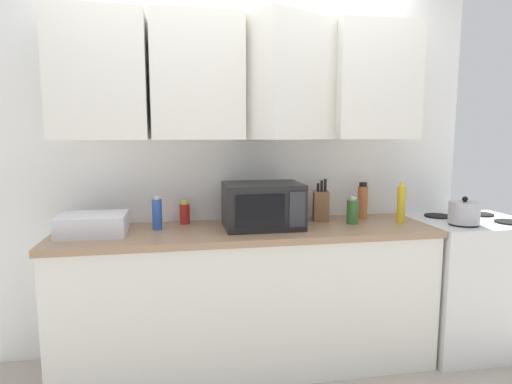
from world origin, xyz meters
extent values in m
cube|color=white|center=(0.00, 0.03, 1.30)|extent=(3.21, 0.06, 2.60)
cube|color=white|center=(-0.87, -0.15, 1.83)|extent=(0.56, 0.33, 0.75)
cube|color=white|center=(-0.29, -0.15, 1.83)|extent=(0.56, 0.33, 0.75)
cube|color=white|center=(0.29, -0.20, 1.83)|extent=(0.65, 0.56, 0.75)
cube|color=white|center=(0.87, -0.15, 1.83)|extent=(0.56, 0.33, 0.75)
cube|color=white|center=(0.00, -0.30, 0.43)|extent=(2.31, 0.60, 0.86)
cube|color=#9E7A5B|center=(0.00, -0.30, 0.88)|extent=(2.34, 0.63, 0.04)
cube|color=silver|center=(1.56, -0.32, 0.45)|extent=(0.76, 0.64, 0.90)
cylinder|color=black|center=(1.39, -0.46, 0.91)|extent=(0.18, 0.18, 0.01)
cylinder|color=black|center=(1.73, -0.46, 0.91)|extent=(0.18, 0.18, 0.01)
cylinder|color=black|center=(1.39, -0.18, 0.91)|extent=(0.18, 0.18, 0.01)
cylinder|color=black|center=(1.73, -0.18, 0.91)|extent=(0.18, 0.18, 0.01)
cylinder|color=#B2B2B7|center=(1.39, -0.46, 0.98)|extent=(0.19, 0.19, 0.14)
sphere|color=black|center=(1.39, -0.46, 1.07)|extent=(0.04, 0.04, 0.04)
cube|color=black|center=(0.10, -0.29, 1.04)|extent=(0.48, 0.36, 0.28)
cube|color=black|center=(0.05, -0.47, 1.04)|extent=(0.29, 0.01, 0.18)
cube|color=#2D2D33|center=(0.27, -0.47, 1.04)|extent=(0.10, 0.01, 0.21)
cube|color=silver|center=(-0.92, -0.30, 0.96)|extent=(0.38, 0.30, 0.12)
cube|color=brown|center=(0.53, -0.15, 1.00)|extent=(0.12, 0.14, 0.20)
cylinder|color=black|center=(0.50, -0.16, 1.13)|extent=(0.02, 0.02, 0.06)
cylinder|color=black|center=(0.53, -0.16, 1.14)|extent=(0.02, 0.02, 0.07)
cylinder|color=black|center=(0.55, -0.16, 1.14)|extent=(0.02, 0.02, 0.08)
cylinder|color=red|center=(-0.38, -0.09, 0.96)|extent=(0.06, 0.06, 0.13)
cylinder|color=yellow|center=(-0.38, -0.09, 1.04)|extent=(0.05, 0.05, 0.02)
cylinder|color=#BC6638|center=(0.84, -0.13, 1.01)|extent=(0.07, 0.07, 0.22)
cylinder|color=black|center=(0.84, -0.13, 1.14)|extent=(0.05, 0.05, 0.03)
cylinder|color=gold|center=(1.02, -0.32, 1.02)|extent=(0.05, 0.05, 0.24)
cylinder|color=yellow|center=(1.02, -0.32, 1.15)|extent=(0.03, 0.03, 0.03)
cylinder|color=#2D56B7|center=(-0.55, -0.23, 0.99)|extent=(0.06, 0.06, 0.19)
cylinder|color=silver|center=(-0.55, -0.23, 1.10)|extent=(0.04, 0.04, 0.02)
cylinder|color=#386B2D|center=(0.70, -0.29, 0.98)|extent=(0.08, 0.08, 0.16)
cylinder|color=silver|center=(0.70, -0.29, 1.07)|extent=(0.04, 0.04, 0.02)
camera|label=1|loc=(-0.42, -2.89, 1.49)|focal=30.10mm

